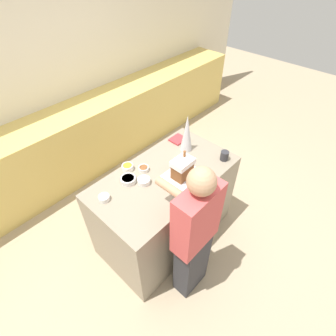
# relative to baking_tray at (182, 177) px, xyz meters

# --- Properties ---
(ground_plane) EXTENTS (12.00, 12.00, 0.00)m
(ground_plane) POSITION_rel_baking_tray_xyz_m (-0.09, 0.13, -0.93)
(ground_plane) COLOR tan
(wall_back) EXTENTS (8.00, 0.05, 2.60)m
(wall_back) POSITION_rel_baking_tray_xyz_m (-0.09, 2.09, 0.37)
(wall_back) COLOR beige
(wall_back) RESTS_ON ground_plane
(back_cabinet_block) EXTENTS (6.00, 0.60, 0.95)m
(back_cabinet_block) POSITION_rel_baking_tray_xyz_m (-0.09, 1.77, -0.46)
(back_cabinet_block) COLOR #DBBC60
(back_cabinet_block) RESTS_ON ground_plane
(kitchen_island) EXTENTS (1.42, 0.78, 0.93)m
(kitchen_island) POSITION_rel_baking_tray_xyz_m (-0.09, 0.13, -0.47)
(kitchen_island) COLOR gray
(kitchen_island) RESTS_ON ground_plane
(baking_tray) EXTENTS (0.38, 0.30, 0.01)m
(baking_tray) POSITION_rel_baking_tray_xyz_m (0.00, 0.00, 0.00)
(baking_tray) COLOR silver
(baking_tray) RESTS_ON kitchen_island
(gingerbread_house) EXTENTS (0.20, 0.14, 0.26)m
(gingerbread_house) POSITION_rel_baking_tray_xyz_m (0.00, 0.00, 0.11)
(gingerbread_house) COLOR brown
(gingerbread_house) RESTS_ON baking_tray
(decorative_tree) EXTENTS (0.12, 0.12, 0.40)m
(decorative_tree) POSITION_rel_baking_tray_xyz_m (0.34, 0.24, 0.20)
(decorative_tree) COLOR silver
(decorative_tree) RESTS_ON kitchen_island
(candy_bowl_near_tray_left) EXTENTS (0.14, 0.14, 0.05)m
(candy_bowl_near_tray_left) POSITION_rel_baking_tray_xyz_m (-0.38, 0.32, 0.02)
(candy_bowl_near_tray_left) COLOR silver
(candy_bowl_near_tray_left) RESTS_ON kitchen_island
(candy_bowl_beside_tree) EXTENTS (0.09, 0.09, 0.04)m
(candy_bowl_beside_tree) POSITION_rel_baking_tray_xyz_m (-0.66, 0.30, 0.02)
(candy_bowl_beside_tree) COLOR white
(candy_bowl_beside_tree) RESTS_ON kitchen_island
(candy_bowl_center_rear) EXTENTS (0.10, 0.10, 0.04)m
(candy_bowl_center_rear) POSITION_rel_baking_tray_xyz_m (-0.18, 0.33, 0.02)
(candy_bowl_center_rear) COLOR white
(candy_bowl_center_rear) RESTS_ON kitchen_island
(candy_bowl_behind_tray) EXTENTS (0.12, 0.12, 0.05)m
(candy_bowl_behind_tray) POSITION_rel_baking_tray_xyz_m (-0.29, 0.20, 0.02)
(candy_bowl_behind_tray) COLOR white
(candy_bowl_behind_tray) RESTS_ON kitchen_island
(candy_bowl_far_right) EXTENTS (0.11, 0.11, 0.05)m
(candy_bowl_far_right) POSITION_rel_baking_tray_xyz_m (-0.27, 0.45, 0.02)
(candy_bowl_far_right) COLOR white
(candy_bowl_far_right) RESTS_ON kitchen_island
(cookbook) EXTENTS (0.16, 0.14, 0.02)m
(cookbook) POSITION_rel_baking_tray_xyz_m (0.40, 0.40, 0.01)
(cookbook) COLOR #B23338
(cookbook) RESTS_ON kitchen_island
(mug) EXTENTS (0.08, 0.08, 0.10)m
(mug) POSITION_rel_baking_tray_xyz_m (0.47, -0.14, 0.04)
(mug) COLOR #2D2D33
(mug) RESTS_ON kitchen_island
(person) EXTENTS (0.40, 0.50, 1.54)m
(person) POSITION_rel_baking_tray_xyz_m (-0.35, -0.44, -0.14)
(person) COLOR #333338
(person) RESTS_ON ground_plane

